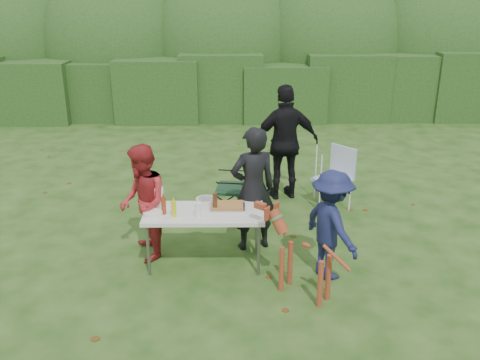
{
  "coord_description": "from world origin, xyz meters",
  "views": [
    {
      "loc": [
        0.4,
        -5.82,
        3.34
      ],
      "look_at": [
        0.45,
        0.44,
        1.0
      ],
      "focal_mm": 38.0,
      "sensor_mm": 36.0,
      "label": 1
    }
  ],
  "objects_px": {
    "person_red_jacket": "(143,203)",
    "person_black_puffy": "(286,143)",
    "camping_chair": "(235,185)",
    "dog": "(305,257)",
    "folding_table": "(204,215)",
    "child": "(331,225)",
    "paper_towel_roll": "(159,197)",
    "ketchup_bottle": "(164,206)",
    "mustard_bottle": "(174,209)",
    "lawn_chair": "(333,177)",
    "beer_bottle": "(215,202)",
    "person_cook": "(253,189)"
  },
  "relations": [
    {
      "from": "camping_chair",
      "to": "person_cook",
      "type": "bearing_deg",
      "value": 111.18
    },
    {
      "from": "beer_bottle",
      "to": "person_cook",
      "type": "bearing_deg",
      "value": 42.47
    },
    {
      "from": "dog",
      "to": "ketchup_bottle",
      "type": "height_order",
      "value": "dog"
    },
    {
      "from": "dog",
      "to": "child",
      "type": "bearing_deg",
      "value": -91.0
    },
    {
      "from": "person_cook",
      "to": "child",
      "type": "bearing_deg",
      "value": 121.54
    },
    {
      "from": "person_cook",
      "to": "dog",
      "type": "xyz_separation_m",
      "value": [
        0.56,
        -1.19,
        -0.37
      ]
    },
    {
      "from": "camping_chair",
      "to": "dog",
      "type": "bearing_deg",
      "value": 117.95
    },
    {
      "from": "child",
      "to": "person_black_puffy",
      "type": "bearing_deg",
      "value": -20.98
    },
    {
      "from": "person_cook",
      "to": "person_red_jacket",
      "type": "relative_size",
      "value": 1.11
    },
    {
      "from": "person_red_jacket",
      "to": "lawn_chair",
      "type": "distance_m",
      "value": 3.3
    },
    {
      "from": "camping_chair",
      "to": "beer_bottle",
      "type": "relative_size",
      "value": 4.33
    },
    {
      "from": "person_black_puffy",
      "to": "camping_chair",
      "type": "bearing_deg",
      "value": 30.69
    },
    {
      "from": "child",
      "to": "dog",
      "type": "distance_m",
      "value": 0.59
    },
    {
      "from": "lawn_chair",
      "to": "child",
      "type": "bearing_deg",
      "value": 38.48
    },
    {
      "from": "dog",
      "to": "camping_chair",
      "type": "relative_size",
      "value": 1.0
    },
    {
      "from": "folding_table",
      "to": "mustard_bottle",
      "type": "relative_size",
      "value": 7.5
    },
    {
      "from": "folding_table",
      "to": "beer_bottle",
      "type": "distance_m",
      "value": 0.22
    },
    {
      "from": "person_red_jacket",
      "to": "person_black_puffy",
      "type": "height_order",
      "value": "person_black_puffy"
    },
    {
      "from": "person_black_puffy",
      "to": "child",
      "type": "distance_m",
      "value": 2.63
    },
    {
      "from": "folding_table",
      "to": "ketchup_bottle",
      "type": "distance_m",
      "value": 0.52
    },
    {
      "from": "folding_table",
      "to": "paper_towel_roll",
      "type": "xyz_separation_m",
      "value": [
        -0.58,
        0.18,
        0.18
      ]
    },
    {
      "from": "paper_towel_roll",
      "to": "person_black_puffy",
      "type": "bearing_deg",
      "value": 49.3
    },
    {
      "from": "child",
      "to": "lawn_chair",
      "type": "distance_m",
      "value": 2.31
    },
    {
      "from": "child",
      "to": "mustard_bottle",
      "type": "distance_m",
      "value": 1.92
    },
    {
      "from": "folding_table",
      "to": "beer_bottle",
      "type": "bearing_deg",
      "value": 6.33
    },
    {
      "from": "mustard_bottle",
      "to": "ketchup_bottle",
      "type": "bearing_deg",
      "value": 148.81
    },
    {
      "from": "ketchup_bottle",
      "to": "beer_bottle",
      "type": "bearing_deg",
      "value": 6.94
    },
    {
      "from": "child",
      "to": "beer_bottle",
      "type": "height_order",
      "value": "child"
    },
    {
      "from": "folding_table",
      "to": "dog",
      "type": "xyz_separation_m",
      "value": [
        1.19,
        -0.73,
        -0.19
      ]
    },
    {
      "from": "folding_table",
      "to": "paper_towel_roll",
      "type": "relative_size",
      "value": 5.77
    },
    {
      "from": "child",
      "to": "lawn_chair",
      "type": "bearing_deg",
      "value": -38.97
    },
    {
      "from": "paper_towel_roll",
      "to": "camping_chair",
      "type": "bearing_deg",
      "value": 53.98
    },
    {
      "from": "lawn_chair",
      "to": "person_cook",
      "type": "bearing_deg",
      "value": 7.15
    },
    {
      "from": "dog",
      "to": "mustard_bottle",
      "type": "height_order",
      "value": "dog"
    },
    {
      "from": "camping_chair",
      "to": "mustard_bottle",
      "type": "xyz_separation_m",
      "value": [
        -0.74,
        -1.66,
        0.32
      ]
    },
    {
      "from": "person_black_puffy",
      "to": "paper_towel_roll",
      "type": "bearing_deg",
      "value": 37.45
    },
    {
      "from": "person_black_puffy",
      "to": "ketchup_bottle",
      "type": "distance_m",
      "value": 2.91
    },
    {
      "from": "person_cook",
      "to": "dog",
      "type": "relative_size",
      "value": 1.66
    },
    {
      "from": "ketchup_bottle",
      "to": "folding_table",
      "type": "bearing_deg",
      "value": 7.12
    },
    {
      "from": "person_cook",
      "to": "person_black_puffy",
      "type": "xyz_separation_m",
      "value": [
        0.6,
        1.82,
        0.11
      ]
    },
    {
      "from": "lawn_chair",
      "to": "beer_bottle",
      "type": "height_order",
      "value": "beer_bottle"
    },
    {
      "from": "lawn_chair",
      "to": "dog",
      "type": "bearing_deg",
      "value": 32.98
    },
    {
      "from": "camping_chair",
      "to": "ketchup_bottle",
      "type": "height_order",
      "value": "camping_chair"
    },
    {
      "from": "person_red_jacket",
      "to": "person_black_puffy",
      "type": "relative_size",
      "value": 0.8
    },
    {
      "from": "lawn_chair",
      "to": "person_black_puffy",
      "type": "bearing_deg",
      "value": -64.21
    },
    {
      "from": "child",
      "to": "dog",
      "type": "height_order",
      "value": "child"
    },
    {
      "from": "person_black_puffy",
      "to": "beer_bottle",
      "type": "height_order",
      "value": "person_black_puffy"
    },
    {
      "from": "person_red_jacket",
      "to": "person_black_puffy",
      "type": "bearing_deg",
      "value": 120.3
    },
    {
      "from": "dog",
      "to": "paper_towel_roll",
      "type": "xyz_separation_m",
      "value": [
        -1.78,
        0.91,
        0.38
      ]
    },
    {
      "from": "person_black_puffy",
      "to": "child",
      "type": "height_order",
      "value": "person_black_puffy"
    }
  ]
}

